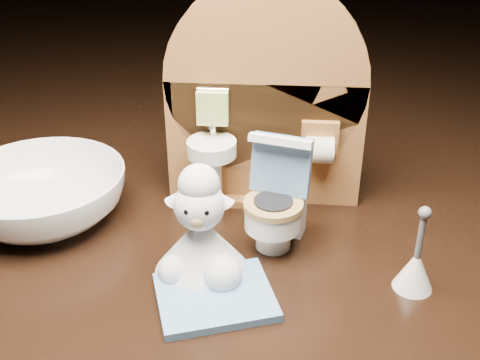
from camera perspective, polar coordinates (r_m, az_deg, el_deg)
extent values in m
cube|color=black|center=(0.40, 1.61, -12.50)|extent=(2.50, 2.50, 0.10)
cube|color=#915B2D|center=(0.40, 2.33, 3.67)|extent=(0.13, 0.02, 0.09)
cylinder|color=#915B2D|center=(0.39, 2.46, 9.42)|extent=(0.13, 0.02, 0.13)
cube|color=#915B2D|center=(0.42, 2.22, -1.28)|extent=(0.05, 0.04, 0.01)
cylinder|color=white|center=(0.40, -2.57, 0.02)|extent=(0.01, 0.01, 0.04)
cylinder|color=white|center=(0.39, -2.71, 3.04)|extent=(0.03, 0.03, 0.01)
cylinder|color=silver|center=(0.39, -2.58, 4.94)|extent=(0.00, 0.00, 0.01)
cube|color=#B4D069|center=(0.38, -2.62, 6.84)|extent=(0.02, 0.01, 0.02)
cube|color=#915B2D|center=(0.39, 7.57, 4.01)|extent=(0.02, 0.01, 0.02)
cylinder|color=beige|center=(0.39, 7.54, 2.83)|extent=(0.02, 0.02, 0.02)
cylinder|color=white|center=(0.37, 3.19, -5.26)|extent=(0.02, 0.02, 0.02)
cylinder|color=white|center=(0.36, 3.13, -3.50)|extent=(0.03, 0.03, 0.01)
cylinder|color=#9F7C41|center=(0.35, 3.17, -2.35)|extent=(0.04, 0.04, 0.00)
cube|color=white|center=(0.38, 4.05, -2.06)|extent=(0.03, 0.02, 0.04)
cube|color=#5881AC|center=(0.36, 3.92, 1.45)|extent=(0.04, 0.02, 0.04)
cube|color=white|center=(0.35, 3.86, 3.73)|extent=(0.04, 0.02, 0.01)
cylinder|color=#A4C63A|center=(0.36, 5.41, 1.34)|extent=(0.01, 0.01, 0.01)
cube|color=#5881AC|center=(0.33, -2.38, -11.00)|extent=(0.07, 0.07, 0.00)
cone|color=white|center=(0.35, 16.25, -8.16)|extent=(0.02, 0.02, 0.02)
cylinder|color=#59595B|center=(0.34, 16.77, -5.15)|extent=(0.00, 0.00, 0.03)
sphere|color=#59595B|center=(0.33, 17.13, -3.00)|extent=(0.01, 0.01, 0.01)
cone|color=silver|center=(0.34, -3.70, -6.12)|extent=(0.05, 0.05, 0.04)
sphere|color=silver|center=(0.34, -1.74, -8.91)|extent=(0.02, 0.02, 0.02)
sphere|color=silver|center=(0.34, -6.30, -8.57)|extent=(0.02, 0.02, 0.02)
sphere|color=white|center=(0.33, -3.89, -2.39)|extent=(0.03, 0.03, 0.03)
sphere|color=tan|center=(0.32, -4.07, -3.75)|extent=(0.01, 0.01, 0.01)
sphere|color=silver|center=(0.32, -3.92, -0.42)|extent=(0.02, 0.02, 0.02)
cone|color=white|center=(0.33, -6.09, -1.61)|extent=(0.01, 0.01, 0.01)
cone|color=white|center=(0.33, -1.63, -1.74)|extent=(0.01, 0.01, 0.01)
sphere|color=black|center=(0.32, -5.04, -3.02)|extent=(0.00, 0.00, 0.00)
sphere|color=black|center=(0.32, -3.23, -3.08)|extent=(0.00, 0.00, 0.00)
imported|color=white|center=(0.41, -18.18, -1.43)|extent=(0.11, 0.11, 0.03)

